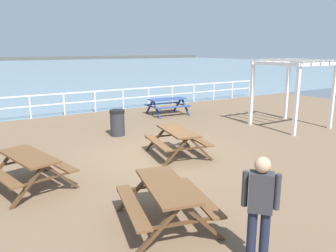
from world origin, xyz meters
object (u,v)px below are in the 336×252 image
picnic_table_mid_centre (29,163)px  lattice_pergola (293,77)px  picnic_table_seaward (168,102)px  litter_bin (117,123)px  visitor (260,205)px  picnic_table_near_right (178,136)px  picnic_table_far_right (166,194)px

picnic_table_mid_centre → lattice_pergola: bearing=-97.4°
picnic_table_mid_centre → picnic_table_seaward: size_ratio=1.09×
picnic_table_mid_centre → picnic_table_seaward: (7.37, 5.79, 0.00)m
litter_bin → picnic_table_seaward: bearing=33.6°
visitor → litter_bin: visitor is taller
picnic_table_near_right → litter_bin: 3.18m
picnic_table_mid_centre → litter_bin: (3.64, 3.31, -0.10)m
picnic_table_near_right → picnic_table_seaward: same height
picnic_table_near_right → visitor: visitor is taller
picnic_table_near_right → picnic_table_mid_centre: 4.19m
picnic_table_near_right → picnic_table_mid_centre: (-4.18, -0.19, 0.00)m
visitor → picnic_table_seaward: bearing=-158.8°
picnic_table_near_right → picnic_table_far_right: bearing=154.3°
picnic_table_far_right → picnic_table_seaward: (5.62, 8.86, 0.00)m
lattice_pergola → picnic_table_seaward: bearing=120.9°
picnic_table_near_right → picnic_table_far_right: size_ratio=0.97×
picnic_table_far_right → lattice_pergola: size_ratio=0.78×
picnic_table_seaward → picnic_table_far_right: bearing=-118.0°
picnic_table_near_right → visitor: bearing=169.9°
picnic_table_far_right → visitor: bearing=-149.2°
picnic_table_far_right → picnic_table_near_right: bearing=-22.7°
picnic_table_near_right → lattice_pergola: 6.24m
lattice_pergola → picnic_table_near_right: bearing=-172.4°
picnic_table_seaward → litter_bin: bearing=-142.0°
picnic_table_near_right → picnic_table_mid_centre: size_ratio=0.99×
picnic_table_mid_centre → visitor: visitor is taller
picnic_table_mid_centre → litter_bin: litter_bin is taller
picnic_table_near_right → lattice_pergola: size_ratio=0.76×
picnic_table_mid_centre → picnic_table_far_right: size_ratio=0.99×
visitor → litter_bin: (1.38, 8.09, -0.47)m
picnic_table_far_right → picnic_table_seaward: 10.50m
picnic_table_far_right → litter_bin: (1.89, 6.38, -0.10)m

